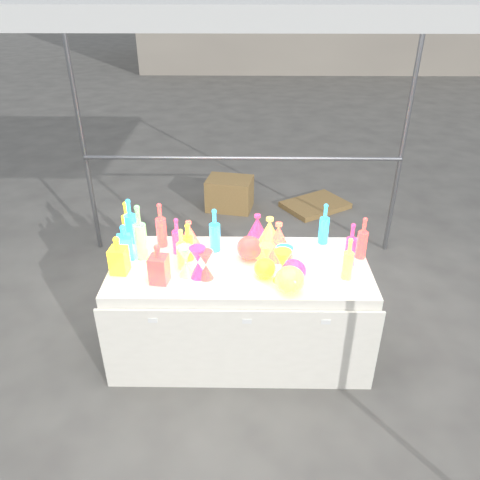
{
  "coord_description": "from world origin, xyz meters",
  "views": [
    {
      "loc": [
        0.04,
        -2.74,
        2.52
      ],
      "look_at": [
        0.0,
        0.0,
        0.95
      ],
      "focal_mm": 35.0,
      "sensor_mm": 36.0,
      "label": 1
    }
  ],
  "objects_px": {
    "hourglass_0": "(206,265)",
    "lampshade_0": "(189,236)",
    "cardboard_box_closed": "(230,194)",
    "decanter_0": "(118,255)",
    "display_table": "(240,308)",
    "globe_0": "(265,269)",
    "bottle_0": "(127,221)"
  },
  "relations": [
    {
      "from": "cardboard_box_closed",
      "to": "decanter_0",
      "type": "distance_m",
      "value": 2.72
    },
    {
      "from": "bottle_0",
      "to": "hourglass_0",
      "type": "distance_m",
      "value": 0.81
    },
    {
      "from": "display_table",
      "to": "decanter_0",
      "type": "distance_m",
      "value": 0.96
    },
    {
      "from": "bottle_0",
      "to": "hourglass_0",
      "type": "bearing_deg",
      "value": -39.2
    },
    {
      "from": "globe_0",
      "to": "hourglass_0",
      "type": "bearing_deg",
      "value": -177.03
    },
    {
      "from": "display_table",
      "to": "lampshade_0",
      "type": "relative_size",
      "value": 7.96
    },
    {
      "from": "decanter_0",
      "to": "display_table",
      "type": "bearing_deg",
      "value": 11.92
    },
    {
      "from": "hourglass_0",
      "to": "bottle_0",
      "type": "bearing_deg",
      "value": 140.8
    },
    {
      "from": "cardboard_box_closed",
      "to": "decanter_0",
      "type": "relative_size",
      "value": 1.94
    },
    {
      "from": "display_table",
      "to": "lampshade_0",
      "type": "bearing_deg",
      "value": 149.84
    },
    {
      "from": "cardboard_box_closed",
      "to": "hourglass_0",
      "type": "xyz_separation_m",
      "value": [
        -0.06,
        -2.61,
        0.66
      ]
    },
    {
      "from": "cardboard_box_closed",
      "to": "bottle_0",
      "type": "height_order",
      "value": "bottle_0"
    },
    {
      "from": "hourglass_0",
      "to": "lampshade_0",
      "type": "distance_m",
      "value": 0.4
    },
    {
      "from": "hourglass_0",
      "to": "lampshade_0",
      "type": "xyz_separation_m",
      "value": [
        -0.15,
        0.37,
        0.01
      ]
    },
    {
      "from": "display_table",
      "to": "globe_0",
      "type": "height_order",
      "value": "globe_0"
    },
    {
      "from": "hourglass_0",
      "to": "lampshade_0",
      "type": "relative_size",
      "value": 0.88
    },
    {
      "from": "decanter_0",
      "to": "globe_0",
      "type": "xyz_separation_m",
      "value": [
        0.98,
        -0.04,
        -0.08
      ]
    },
    {
      "from": "globe_0",
      "to": "lampshade_0",
      "type": "relative_size",
      "value": 0.63
    },
    {
      "from": "cardboard_box_closed",
      "to": "display_table",
      "type": "bearing_deg",
      "value": -75.87
    },
    {
      "from": "decanter_0",
      "to": "hourglass_0",
      "type": "relative_size",
      "value": 1.35
    },
    {
      "from": "lampshade_0",
      "to": "hourglass_0",
      "type": "bearing_deg",
      "value": -90.84
    },
    {
      "from": "bottle_0",
      "to": "lampshade_0",
      "type": "distance_m",
      "value": 0.5
    },
    {
      "from": "decanter_0",
      "to": "cardboard_box_closed",
      "type": "bearing_deg",
      "value": 81.26
    },
    {
      "from": "decanter_0",
      "to": "lampshade_0",
      "type": "xyz_separation_m",
      "value": [
        0.44,
        0.31,
        -0.02
      ]
    },
    {
      "from": "cardboard_box_closed",
      "to": "globe_0",
      "type": "xyz_separation_m",
      "value": [
        0.33,
        -2.59,
        0.61
      ]
    },
    {
      "from": "cardboard_box_closed",
      "to": "globe_0",
      "type": "relative_size",
      "value": 3.68
    },
    {
      "from": "globe_0",
      "to": "lampshade_0",
      "type": "height_order",
      "value": "lampshade_0"
    },
    {
      "from": "hourglass_0",
      "to": "lampshade_0",
      "type": "bearing_deg",
      "value": 112.06
    },
    {
      "from": "hourglass_0",
      "to": "decanter_0",
      "type": "bearing_deg",
      "value": 173.98
    },
    {
      "from": "cardboard_box_closed",
      "to": "lampshade_0",
      "type": "height_order",
      "value": "lampshade_0"
    },
    {
      "from": "lampshade_0",
      "to": "globe_0",
      "type": "bearing_deg",
      "value": -55.72
    },
    {
      "from": "display_table",
      "to": "lampshade_0",
      "type": "distance_m",
      "value": 0.65
    }
  ]
}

